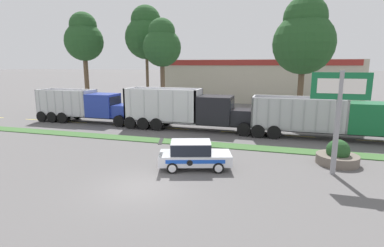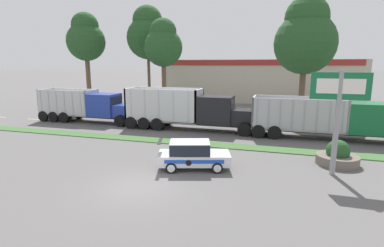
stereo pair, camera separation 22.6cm
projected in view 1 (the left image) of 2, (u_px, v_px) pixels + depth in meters
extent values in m
plane|color=#5B5959|center=(141.00, 187.00, 14.57)|extent=(600.00, 600.00, 0.00)
cube|color=#3D6633|center=(191.00, 143.00, 22.55)|extent=(120.00, 1.44, 0.06)
cube|color=yellow|center=(34.00, 120.00, 32.21)|extent=(2.40, 0.14, 0.01)
cube|color=yellow|center=(77.00, 122.00, 30.73)|extent=(2.40, 0.14, 0.01)
cube|color=yellow|center=(124.00, 125.00, 29.24)|extent=(2.40, 0.14, 0.01)
cube|color=yellow|center=(177.00, 129.00, 27.76)|extent=(2.40, 0.14, 0.01)
cube|color=yellow|center=(235.00, 132.00, 26.28)|extent=(2.40, 0.14, 0.01)
cube|color=yellow|center=(300.00, 136.00, 24.79)|extent=(2.40, 0.14, 0.01)
cube|color=yellow|center=(373.00, 141.00, 23.31)|extent=(2.40, 0.14, 0.01)
cube|color=black|center=(330.00, 131.00, 23.76)|extent=(12.33, 1.38, 0.18)
cube|color=#146033|center=(366.00, 117.00, 22.87)|extent=(2.85, 2.50, 2.29)
cylinder|color=silver|center=(347.00, 108.00, 22.37)|extent=(0.14, 0.14, 1.62)
cube|color=#ADADB2|center=(296.00, 128.00, 24.45)|extent=(7.12, 2.50, 0.12)
cube|color=#ADADB2|center=(344.00, 115.00, 23.25)|extent=(0.16, 2.50, 2.48)
cube|color=#ADADB2|center=(253.00, 111.00, 25.17)|extent=(0.16, 2.50, 2.48)
cube|color=#ADADB2|center=(298.00, 115.00, 23.11)|extent=(7.12, 0.16, 2.48)
cube|color=#ADADB2|center=(296.00, 110.00, 25.31)|extent=(7.12, 0.16, 2.48)
cube|color=#99999E|center=(257.00, 113.00, 23.87)|extent=(0.10, 0.04, 2.35)
cube|color=#99999E|center=(268.00, 114.00, 23.63)|extent=(0.10, 0.04, 2.35)
cube|color=#99999E|center=(280.00, 114.00, 23.38)|extent=(0.10, 0.04, 2.35)
cube|color=#99999E|center=(292.00, 115.00, 23.14)|extent=(0.10, 0.04, 2.35)
cube|color=#99999E|center=(304.00, 115.00, 22.89)|extent=(0.10, 0.04, 2.35)
cube|color=#99999E|center=(317.00, 116.00, 22.65)|extent=(0.10, 0.04, 2.35)
cube|color=#99999E|center=(329.00, 116.00, 22.40)|extent=(0.10, 0.04, 2.35)
cube|color=#99999E|center=(342.00, 117.00, 22.16)|extent=(0.10, 0.04, 2.35)
cylinder|color=black|center=(258.00, 131.00, 24.15)|extent=(1.08, 0.30, 1.08)
cylinder|color=black|center=(260.00, 125.00, 26.47)|extent=(1.08, 0.30, 1.08)
cylinder|color=black|center=(274.00, 132.00, 23.81)|extent=(1.08, 0.30, 1.08)
cylinder|color=black|center=(275.00, 126.00, 26.12)|extent=(1.08, 0.30, 1.08)
cube|color=black|center=(191.00, 123.00, 27.22)|extent=(12.24, 1.41, 0.18)
cube|color=black|center=(246.00, 117.00, 25.73)|extent=(2.44, 2.11, 1.31)
cube|color=#B7B7BC|center=(261.00, 118.00, 25.38)|extent=(0.06, 1.80, 1.12)
cube|color=black|center=(215.00, 110.00, 26.36)|extent=(2.93, 2.57, 2.39)
cube|color=black|center=(232.00, 106.00, 25.87)|extent=(0.04, 2.18, 1.08)
cylinder|color=silver|center=(196.00, 101.00, 25.85)|extent=(0.14, 0.14, 1.53)
cube|color=silver|center=(164.00, 119.00, 27.92)|extent=(6.87, 2.57, 0.12)
cube|color=silver|center=(199.00, 105.00, 26.72)|extent=(0.16, 2.57, 2.89)
cube|color=silver|center=(131.00, 103.00, 28.56)|extent=(0.16, 2.57, 2.89)
cube|color=silver|center=(159.00, 106.00, 26.51)|extent=(6.87, 0.16, 2.89)
cube|color=silver|center=(168.00, 102.00, 28.78)|extent=(6.87, 0.16, 2.89)
cube|color=#BCBCC1|center=(130.00, 105.00, 27.17)|extent=(0.10, 0.04, 2.75)
cube|color=#BCBCC1|center=(144.00, 105.00, 26.79)|extent=(0.10, 0.04, 2.75)
cube|color=#BCBCC1|center=(158.00, 106.00, 26.42)|extent=(0.10, 0.04, 2.75)
cube|color=#BCBCC1|center=(173.00, 106.00, 26.04)|extent=(0.10, 0.04, 2.75)
cube|color=#BCBCC1|center=(188.00, 107.00, 25.66)|extent=(0.10, 0.04, 2.75)
cylinder|color=black|center=(244.00, 130.00, 24.70)|extent=(1.13, 0.30, 1.13)
cylinder|color=black|center=(247.00, 124.00, 27.08)|extent=(1.13, 0.30, 1.13)
cylinder|color=black|center=(130.00, 123.00, 27.56)|extent=(1.13, 0.30, 1.13)
cylinder|color=black|center=(142.00, 118.00, 29.94)|extent=(1.13, 0.30, 1.13)
cylinder|color=black|center=(143.00, 124.00, 27.20)|extent=(1.13, 0.30, 1.13)
cylinder|color=black|center=(154.00, 119.00, 29.58)|extent=(1.13, 0.30, 1.13)
cylinder|color=black|center=(156.00, 124.00, 26.84)|extent=(1.13, 0.30, 1.13)
cylinder|color=black|center=(167.00, 119.00, 29.22)|extent=(1.13, 0.30, 1.13)
cube|color=black|center=(88.00, 116.00, 30.78)|extent=(10.57, 1.33, 0.18)
cube|color=#23389E|center=(125.00, 111.00, 29.47)|extent=(2.02, 1.98, 1.24)
cube|color=#B7B7BC|center=(134.00, 111.00, 29.18)|extent=(0.06, 1.69, 1.05)
cube|color=#23389E|center=(103.00, 105.00, 30.03)|extent=(2.76, 2.42, 2.25)
cube|color=black|center=(115.00, 102.00, 29.57)|extent=(0.04, 2.06, 1.01)
cylinder|color=silver|center=(85.00, 98.00, 29.54)|extent=(0.14, 0.14, 1.57)
cube|color=silver|center=(68.00, 113.00, 31.41)|extent=(5.80, 2.42, 0.12)
cube|color=silver|center=(90.00, 103.00, 30.39)|extent=(0.16, 2.42, 2.52)
cube|color=silver|center=(45.00, 101.00, 31.94)|extent=(0.16, 2.42, 2.52)
cube|color=silver|center=(59.00, 103.00, 30.10)|extent=(5.80, 0.16, 2.52)
cube|color=silver|center=(74.00, 100.00, 32.23)|extent=(5.80, 0.16, 2.52)
cube|color=#B2B2B7|center=(39.00, 102.00, 30.67)|extent=(0.10, 0.04, 2.39)
cube|color=#B2B2B7|center=(47.00, 102.00, 30.40)|extent=(0.10, 0.04, 2.39)
cube|color=#B2B2B7|center=(55.00, 103.00, 30.14)|extent=(0.10, 0.04, 2.39)
cube|color=#B2B2B7|center=(63.00, 103.00, 29.87)|extent=(0.10, 0.04, 2.39)
cube|color=#B2B2B7|center=(71.00, 104.00, 29.61)|extent=(0.10, 0.04, 2.39)
cube|color=#B2B2B7|center=(79.00, 104.00, 29.34)|extent=(0.10, 0.04, 2.39)
cylinder|color=black|center=(119.00, 121.00, 28.50)|extent=(1.09, 0.30, 1.09)
cylinder|color=black|center=(131.00, 117.00, 30.74)|extent=(1.09, 0.30, 1.09)
cylinder|color=black|center=(42.00, 117.00, 30.97)|extent=(1.09, 0.30, 1.09)
cylinder|color=black|center=(58.00, 113.00, 33.21)|extent=(1.09, 0.30, 1.09)
cylinder|color=black|center=(52.00, 117.00, 30.62)|extent=(1.09, 0.30, 1.09)
cylinder|color=black|center=(68.00, 114.00, 32.86)|extent=(1.09, 0.30, 1.09)
cylinder|color=black|center=(62.00, 118.00, 30.27)|extent=(1.09, 0.30, 1.09)
cylinder|color=black|center=(77.00, 114.00, 32.51)|extent=(1.09, 0.30, 1.09)
cube|color=silver|center=(195.00, 158.00, 17.07)|extent=(4.39, 2.83, 0.60)
cube|color=black|center=(191.00, 148.00, 16.94)|extent=(2.58, 2.10, 0.64)
cube|color=silver|center=(191.00, 142.00, 16.88)|extent=(2.58, 2.10, 0.04)
cube|color=black|center=(161.00, 141.00, 16.85)|extent=(0.59, 1.37, 0.03)
cube|color=blue|center=(195.00, 162.00, 16.20)|extent=(3.11, 0.96, 0.21)
cylinder|color=black|center=(190.00, 163.00, 16.21)|extent=(0.32, 0.10, 0.33)
cylinder|color=black|center=(218.00, 168.00, 16.34)|extent=(0.63, 0.37, 0.60)
cylinder|color=silver|center=(219.00, 169.00, 16.23)|extent=(0.41, 0.13, 0.42)
cylinder|color=black|center=(216.00, 159.00, 17.94)|extent=(0.63, 0.37, 0.60)
cylinder|color=silver|center=(216.00, 158.00, 18.05)|extent=(0.41, 0.13, 0.42)
cylinder|color=black|center=(172.00, 168.00, 16.31)|extent=(0.63, 0.37, 0.60)
cylinder|color=silver|center=(172.00, 169.00, 16.20)|extent=(0.41, 0.13, 0.42)
cylinder|color=black|center=(174.00, 159.00, 17.92)|extent=(0.63, 0.37, 0.60)
cylinder|color=silver|center=(174.00, 158.00, 18.02)|extent=(0.41, 0.13, 0.42)
cylinder|color=gray|center=(337.00, 124.00, 15.76)|extent=(0.28, 0.28, 5.56)
cube|color=#146638|center=(341.00, 86.00, 15.37)|extent=(2.86, 0.16, 1.39)
cube|color=white|center=(341.00, 86.00, 15.29)|extent=(2.29, 0.02, 0.76)
cylinder|color=#6B6056|center=(337.00, 159.00, 17.89)|extent=(2.42, 2.42, 0.56)
sphere|color=#234C23|center=(338.00, 150.00, 17.78)|extent=(1.33, 1.33, 1.33)
cube|color=#BCB29E|center=(258.00, 80.00, 49.84)|extent=(29.58, 12.00, 6.56)
cube|color=maroon|center=(256.00, 63.00, 43.59)|extent=(28.10, 0.10, 0.80)
cylinder|color=brown|center=(300.00, 90.00, 32.48)|extent=(0.64, 0.64, 6.24)
sphere|color=#234C23|center=(304.00, 44.00, 31.53)|extent=(6.44, 6.44, 6.44)
sphere|color=#234C23|center=(305.00, 18.00, 31.03)|extent=(4.51, 4.51, 4.51)
cylinder|color=brown|center=(147.00, 79.00, 41.86)|extent=(0.40, 0.40, 7.81)
sphere|color=#234C23|center=(146.00, 38.00, 40.79)|extent=(5.73, 5.73, 5.73)
sphere|color=#234C23|center=(146.00, 20.00, 40.35)|extent=(4.01, 4.01, 4.01)
cylinder|color=brown|center=(87.00, 80.00, 41.24)|extent=(0.61, 0.61, 7.46)
sphere|color=#234C23|center=(84.00, 42.00, 40.24)|extent=(5.12, 5.12, 5.12)
sphere|color=#234C23|center=(83.00, 26.00, 39.84)|extent=(3.59, 3.59, 3.59)
cylinder|color=brown|center=(163.00, 85.00, 36.92)|extent=(0.55, 0.55, 6.59)
sphere|color=#234C23|center=(162.00, 47.00, 36.04)|extent=(4.59, 4.59, 4.59)
sphere|color=#234C23|center=(162.00, 32.00, 35.68)|extent=(3.21, 3.21, 3.21)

